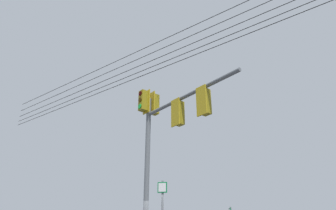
# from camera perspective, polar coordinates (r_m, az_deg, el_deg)

# --- Properties ---
(signal_mast_assembly) EXTENTS (4.06, 3.58, 7.04)m
(signal_mast_assembly) POSITION_cam_1_polar(r_m,az_deg,el_deg) (11.16, -1.06, -4.77)
(signal_mast_assembly) COLOR slate
(signal_mast_assembly) RESTS_ON ground
(overhead_wire_span) EXTENTS (18.40, 8.90, 1.74)m
(overhead_wire_span) POSITION_cam_1_polar(r_m,az_deg,el_deg) (13.98, -6.49, 7.55)
(overhead_wire_span) COLOR black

